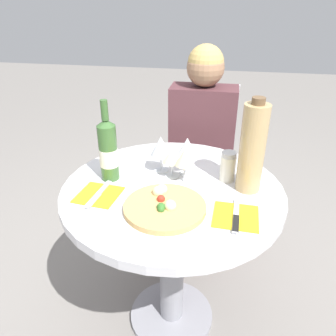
% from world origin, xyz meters
% --- Properties ---
extents(ground_plane, '(12.00, 12.00, 0.00)m').
position_xyz_m(ground_plane, '(0.00, 0.00, 0.00)').
color(ground_plane, gray).
rests_on(ground_plane, ground).
extents(dining_table, '(0.85, 0.85, 0.74)m').
position_xyz_m(dining_table, '(0.00, 0.00, 0.58)').
color(dining_table, gray).
rests_on(dining_table, ground_plane).
extents(chair_behind_diner, '(0.38, 0.38, 0.95)m').
position_xyz_m(chair_behind_diner, '(0.06, 0.73, 0.46)').
color(chair_behind_diner, silver).
rests_on(chair_behind_diner, ground_plane).
extents(seated_diner, '(0.36, 0.40, 1.19)m').
position_xyz_m(seated_diner, '(0.06, 0.59, 0.54)').
color(seated_diner, '#512D33').
rests_on(seated_diner, ground_plane).
extents(pizza_large, '(0.29, 0.29, 0.05)m').
position_xyz_m(pizza_large, '(-0.01, -0.15, 0.76)').
color(pizza_large, tan).
rests_on(pizza_large, dining_table).
extents(wine_bottle, '(0.07, 0.07, 0.32)m').
position_xyz_m(wine_bottle, '(-0.26, 0.02, 0.87)').
color(wine_bottle, '#38602D').
rests_on(wine_bottle, dining_table).
extents(tall_carafe, '(0.09, 0.09, 0.36)m').
position_xyz_m(tall_carafe, '(0.28, 0.04, 0.91)').
color(tall_carafe, tan).
rests_on(tall_carafe, dining_table).
extents(sugar_shaker, '(0.06, 0.06, 0.12)m').
position_xyz_m(sugar_shaker, '(0.21, 0.09, 0.80)').
color(sugar_shaker, silver).
rests_on(sugar_shaker, dining_table).
extents(wine_glass_front_right, '(0.07, 0.07, 0.14)m').
position_xyz_m(wine_glass_front_right, '(0.04, 0.04, 0.85)').
color(wine_glass_front_right, silver).
rests_on(wine_glass_front_right, dining_table).
extents(wine_glass_back_left, '(0.08, 0.08, 0.15)m').
position_xyz_m(wine_glass_back_left, '(-0.07, 0.12, 0.86)').
color(wine_glass_back_left, silver).
rests_on(wine_glass_back_left, dining_table).
extents(wine_glass_center, '(0.08, 0.08, 0.13)m').
position_xyz_m(wine_glass_center, '(-0.02, 0.08, 0.84)').
color(wine_glass_center, silver).
rests_on(wine_glass_center, dining_table).
extents(wine_glass_back_right, '(0.07, 0.07, 0.16)m').
position_xyz_m(wine_glass_back_right, '(0.04, 0.12, 0.86)').
color(wine_glass_back_right, silver).
rests_on(wine_glass_back_right, dining_table).
extents(place_setting_left, '(0.17, 0.19, 0.01)m').
position_xyz_m(place_setting_left, '(-0.26, -0.11, 0.75)').
color(place_setting_left, yellow).
rests_on(place_setting_left, dining_table).
extents(place_setting_right, '(0.16, 0.19, 0.01)m').
position_xyz_m(place_setting_right, '(0.24, -0.16, 0.75)').
color(place_setting_right, yellow).
rests_on(place_setting_right, dining_table).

